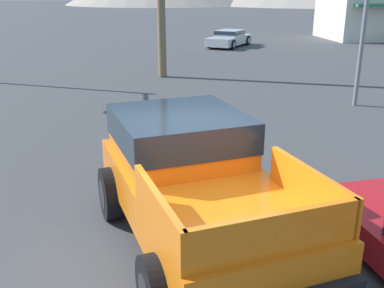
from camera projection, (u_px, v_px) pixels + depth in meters
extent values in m
plane|color=#424244|center=(186.00, 251.00, 6.69)|extent=(320.00, 320.00, 0.00)
cube|color=orange|center=(200.00, 198.00, 6.54)|extent=(3.07, 4.84, 0.62)
cube|color=orange|center=(179.00, 136.00, 7.11)|extent=(2.31, 2.37, 0.74)
cube|color=#1E2833|center=(179.00, 127.00, 7.07)|extent=(2.36, 2.42, 0.47)
cube|color=orange|center=(158.00, 213.00, 4.93)|extent=(0.51, 1.76, 0.48)
cube|color=orange|center=(310.00, 187.00, 5.58)|extent=(0.51, 1.76, 0.48)
cube|color=orange|center=(276.00, 235.00, 4.49)|extent=(1.93, 0.55, 0.48)
cube|color=black|center=(156.00, 158.00, 8.63)|extent=(1.99, 0.64, 0.24)
cylinder|color=black|center=(111.00, 193.00, 7.55)|extent=(0.50, 0.93, 0.89)
cylinder|color=#232326|center=(111.00, 193.00, 7.55)|extent=(0.43, 0.55, 0.49)
cylinder|color=black|center=(226.00, 176.00, 8.24)|extent=(0.50, 0.93, 0.89)
cylinder|color=#232326|center=(226.00, 176.00, 8.24)|extent=(0.43, 0.55, 0.49)
cylinder|color=black|center=(315.00, 256.00, 5.78)|extent=(0.50, 0.93, 0.89)
cylinder|color=#232326|center=(315.00, 256.00, 5.78)|extent=(0.43, 0.55, 0.49)
cylinder|color=black|center=(340.00, 225.00, 6.74)|extent=(0.29, 0.70, 0.67)
cylinder|color=#9E9EA3|center=(340.00, 225.00, 6.74)|extent=(0.27, 0.39, 0.37)
cube|color=#B7BABF|center=(229.00, 40.00, 30.28)|extent=(3.83, 4.60, 0.51)
cube|color=#B7BABF|center=(230.00, 33.00, 30.22)|extent=(2.26, 2.36, 0.40)
cube|color=#1E2833|center=(230.00, 32.00, 30.20)|extent=(2.31, 2.41, 0.24)
cylinder|color=black|center=(233.00, 45.00, 28.82)|extent=(0.53, 0.65, 0.63)
cylinder|color=#9E9EA3|center=(233.00, 45.00, 28.82)|extent=(0.39, 0.42, 0.35)
cylinder|color=black|center=(210.00, 43.00, 29.52)|extent=(0.53, 0.65, 0.63)
cylinder|color=#9E9EA3|center=(210.00, 43.00, 29.52)|extent=(0.39, 0.42, 0.35)
cylinder|color=black|center=(247.00, 40.00, 31.11)|extent=(0.53, 0.65, 0.63)
cylinder|color=#9E9EA3|center=(247.00, 40.00, 31.11)|extent=(0.39, 0.42, 0.35)
cylinder|color=black|center=(226.00, 39.00, 31.81)|extent=(0.53, 0.65, 0.63)
cylinder|color=#9E9EA3|center=(226.00, 39.00, 31.81)|extent=(0.39, 0.42, 0.35)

